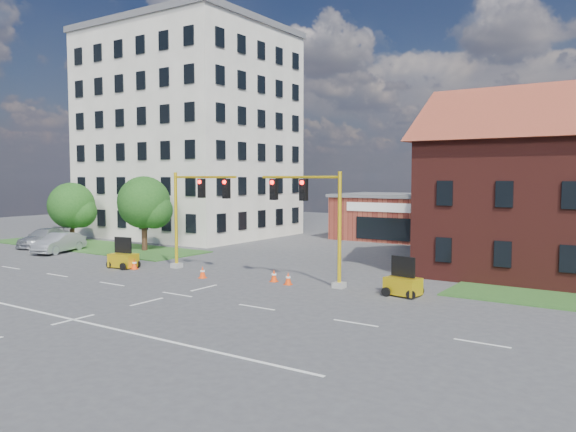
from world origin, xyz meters
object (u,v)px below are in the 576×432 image
object	(u,v)px
signal_mast_west	(195,209)
pickup_white	(490,261)
trailer_east	(403,284)
signal_mast_east	(313,213)
trailer_west	(123,259)

from	to	relation	value
signal_mast_west	pickup_white	world-z (taller)	signal_mast_west
signal_mast_west	trailer_east	world-z (taller)	signal_mast_west
signal_mast_east	trailer_west	xyz separation A→B (m)	(-13.15, -1.99, -3.32)
signal_mast_east	trailer_east	bearing A→B (deg)	-0.27
signal_mast_east	trailer_west	distance (m)	13.71
trailer_west	trailer_east	world-z (taller)	trailer_west
trailer_east	pickup_white	xyz separation A→B (m)	(1.95, 9.20, 0.14)
trailer_east	pickup_white	world-z (taller)	trailer_east
trailer_west	trailer_east	size ratio (longest dim) A/B	1.02
trailer_west	trailer_east	xyz separation A→B (m)	(18.39, 1.97, -0.01)
signal_mast_west	signal_mast_east	size ratio (longest dim) A/B	1.00
signal_mast_west	trailer_east	xyz separation A→B (m)	(13.95, -0.02, -3.33)
signal_mast_west	trailer_east	bearing A→B (deg)	-0.10
trailer_east	signal_mast_west	bearing A→B (deg)	-171.11
pickup_white	trailer_west	bearing A→B (deg)	106.41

